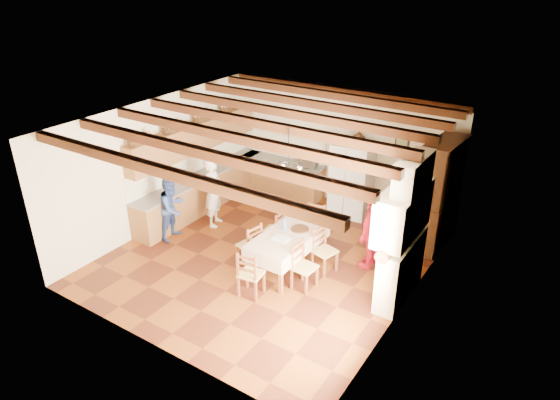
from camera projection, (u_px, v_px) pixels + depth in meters
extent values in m
cube|color=#4B1F11|center=(268.00, 257.00, 10.63)|extent=(6.00, 6.50, 0.02)
cube|color=white|center=(267.00, 120.00, 9.31)|extent=(6.00, 6.50, 0.02)
cube|color=beige|center=(341.00, 147.00, 12.43)|extent=(6.00, 0.02, 3.00)
cube|color=beige|center=(146.00, 270.00, 7.51)|extent=(6.00, 0.02, 3.00)
cube|color=beige|center=(160.00, 163.00, 11.45)|extent=(0.02, 6.50, 3.00)
cube|color=beige|center=(413.00, 234.00, 8.49)|extent=(0.02, 6.50, 3.00)
cube|color=brown|center=(203.00, 192.00, 12.55)|extent=(0.60, 4.30, 0.86)
cube|color=brown|center=(282.00, 177.00, 13.42)|extent=(2.30, 0.60, 0.86)
cube|color=slate|center=(202.00, 176.00, 12.36)|extent=(0.62, 4.30, 0.04)
cube|color=slate|center=(282.00, 161.00, 13.23)|extent=(2.34, 0.62, 0.04)
cube|color=white|center=(192.00, 161.00, 12.36)|extent=(0.03, 4.30, 0.60)
cube|color=white|center=(288.00, 147.00, 13.30)|extent=(2.30, 0.03, 0.60)
cube|color=brown|center=(195.00, 137.00, 12.00)|extent=(0.35, 4.20, 0.70)
cube|color=black|center=(402.00, 145.00, 11.49)|extent=(0.34, 0.03, 0.42)
cube|color=silver|center=(352.00, 179.00, 12.05)|extent=(0.98, 0.83, 1.84)
cube|color=silver|center=(288.00, 235.00, 9.92)|extent=(0.96, 1.82, 0.05)
cube|color=brown|center=(249.00, 264.00, 9.68)|extent=(0.07, 0.07, 0.74)
cube|color=brown|center=(281.00, 277.00, 9.31)|extent=(0.07, 0.07, 0.74)
cube|color=brown|center=(294.00, 231.00, 10.88)|extent=(0.07, 0.07, 0.74)
cube|color=brown|center=(323.00, 241.00, 10.50)|extent=(0.07, 0.07, 0.74)
torus|color=black|center=(288.00, 166.00, 9.27)|extent=(0.47, 0.47, 0.03)
imported|color=silver|center=(214.00, 192.00, 11.57)|extent=(0.60, 0.73, 1.70)
imported|color=#30488D|center=(172.00, 208.00, 11.08)|extent=(0.63, 0.77, 1.47)
imported|color=#B61324|center=(372.00, 230.00, 9.96)|extent=(0.46, 1.00, 1.67)
imported|color=silver|center=(308.00, 162.00, 12.78)|extent=(0.54, 0.42, 0.26)
imported|color=#351A10|center=(359.00, 137.00, 11.53)|extent=(0.34, 0.34, 0.34)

